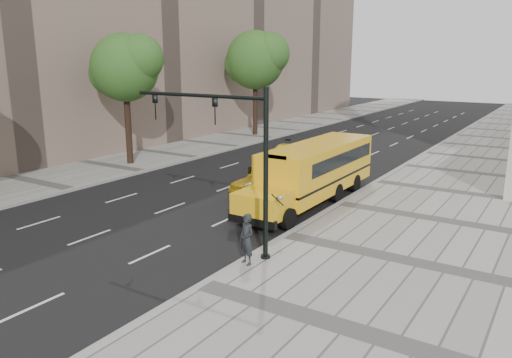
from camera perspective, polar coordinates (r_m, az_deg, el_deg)
The scene contains 12 objects.
ground at distance 28.73m, azimuth -1.57°, elevation -1.21°, with size 140.00×140.00×0.00m, color black.
sidewalk_museum at distance 24.34m, azimuth 22.58°, elevation -4.86°, with size 12.00×140.00×0.15m, color #989590.
sidewalk_far at distance 35.91m, azimuth -16.25°, elevation 1.38°, with size 6.00×140.00×0.15m, color #989590.
curb_museum at distance 25.93m, azimuth 9.48°, elevation -2.87°, with size 0.30×140.00×0.15m, color gray.
curb_far at distance 33.74m, azimuth -12.88°, elevation 0.82°, with size 0.30×140.00×0.15m, color gray.
tree_b at distance 35.62m, azimuth -14.69°, elevation 12.28°, with size 5.17×4.59×9.05m.
tree_c at distance 48.25m, azimuth 0.01°, elevation 13.50°, with size 6.16×5.48×9.95m.
school_bus at distance 26.30m, azimuth 6.81°, elevation 1.25°, with size 2.96×11.56×3.19m.
taxi_near at distance 27.75m, azimuth 1.41°, elevation 0.03°, with size 1.98×4.91×1.67m, color gold.
taxi_far at distance 34.64m, azimuth 3.65°, elevation 2.59°, with size 1.57×4.50×1.48m, color gold.
pedestrian at distance 17.89m, azimuth -1.07°, elevation -6.89°, with size 0.68×0.45×1.87m, color black.
traffic_signal at distance 18.38m, azimuth -2.61°, elevation 3.39°, with size 6.18×0.36×6.40m.
Camera 1 is at (15.65, -22.94, 7.35)m, focal length 35.00 mm.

